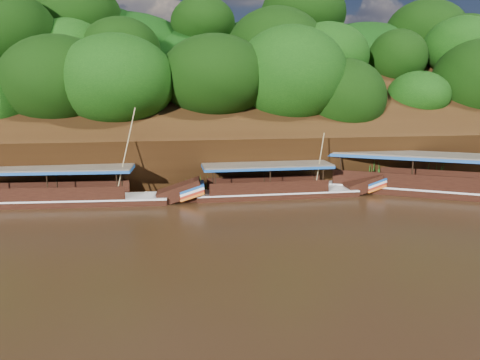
% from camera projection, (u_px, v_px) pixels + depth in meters
% --- Properties ---
extents(ground, '(160.00, 160.00, 0.00)m').
position_uv_depth(ground, '(317.00, 232.00, 23.08)').
color(ground, black).
rests_on(ground, ground).
extents(riverbank, '(120.00, 30.06, 19.40)m').
position_uv_depth(riverbank, '(241.00, 141.00, 44.69)').
color(riverbank, '#321B0B').
rests_on(riverbank, ground).
extents(boat_0, '(15.60, 10.10, 7.19)m').
position_uv_depth(boat_0, '(439.00, 186.00, 30.77)').
color(boat_0, black).
rests_on(boat_0, ground).
extents(boat_1, '(12.53, 2.24, 4.58)m').
position_uv_depth(boat_1, '(287.00, 189.00, 30.46)').
color(boat_1, black).
rests_on(boat_1, ground).
extents(boat_2, '(14.60, 3.06, 6.24)m').
position_uv_depth(boat_2, '(79.00, 196.00, 28.49)').
color(boat_2, black).
rests_on(boat_2, ground).
extents(reeds, '(49.63, 2.33, 2.28)m').
position_uv_depth(reeds, '(233.00, 178.00, 31.69)').
color(reeds, '#205B16').
rests_on(reeds, ground).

